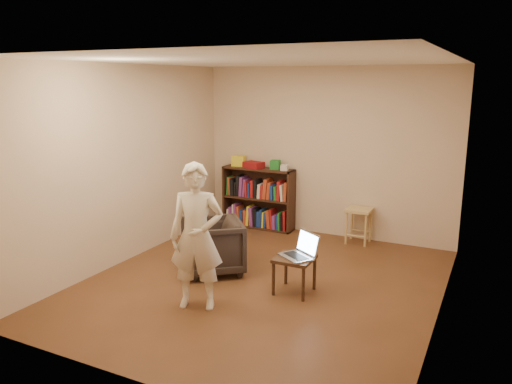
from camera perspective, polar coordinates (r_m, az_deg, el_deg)
The scene contains 15 objects.
floor at distance 6.10m, azimuth 0.70°, elevation -10.40°, with size 4.50×4.50×0.00m, color #4F3019.
ceiling at distance 5.62m, azimuth 0.77°, elevation 14.82°, with size 4.50×4.50×0.00m, color white.
wall_back at distance 7.78m, azimuth 7.98°, elevation 4.50°, with size 4.00×4.00×0.00m, color beige.
wall_left at distance 6.81m, azimuth -14.62°, elevation 3.06°, with size 4.50×4.50×0.00m, color beige.
wall_right at distance 5.19m, azimuth 21.04°, elevation -0.31°, with size 4.50×4.50×0.00m, color beige.
bookshelf at distance 8.20m, azimuth 0.31°, elevation -1.08°, with size 1.20×0.30×1.00m.
box_yellow at distance 8.25m, azimuth -2.00°, elevation 3.57°, with size 0.21×0.15×0.17m, color yellow.
red_cloth at distance 8.07m, azimuth -0.27°, elevation 3.12°, with size 0.30×0.22×0.10m, color maroon.
box_green at distance 7.96m, azimuth 2.22°, elevation 3.14°, with size 0.14×0.14×0.14m, color #1F7429.
box_white at distance 7.86m, azimuth 3.26°, elevation 2.80°, with size 0.11×0.11×0.09m, color silver.
stool at distance 7.57m, azimuth 11.69°, elevation -2.62°, with size 0.37×0.37×0.53m.
armchair at distance 6.36m, azimuth -5.04°, elevation -6.17°, with size 0.73×0.75×0.68m, color black.
side_table at distance 5.75m, azimuth 4.42°, elevation -8.11°, with size 0.42×0.42×0.43m.
laptop at distance 5.73m, azimuth 5.09°, elevation -6.79°, with size 0.49×0.48×0.28m.
person at distance 5.29m, azimuth -6.80°, elevation -5.09°, with size 0.57×0.38×1.57m, color beige.
Camera 1 is at (2.44, -5.06, 2.39)m, focal length 35.00 mm.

